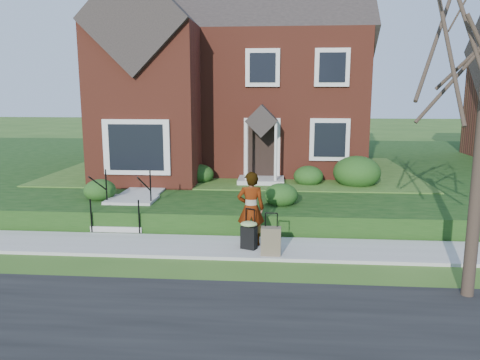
# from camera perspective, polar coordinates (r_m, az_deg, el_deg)

# --- Properties ---
(ground) EXTENTS (120.00, 120.00, 0.00)m
(ground) POSITION_cam_1_polar(r_m,az_deg,el_deg) (11.57, -4.44, -8.30)
(ground) COLOR #2D5119
(ground) RESTS_ON ground
(sidewalk) EXTENTS (60.00, 1.60, 0.08)m
(sidewalk) POSITION_cam_1_polar(r_m,az_deg,el_deg) (11.56, -4.45, -8.11)
(sidewalk) COLOR #9E9B93
(sidewalk) RESTS_ON ground
(terrace) EXTENTS (44.00, 20.00, 0.60)m
(terrace) POSITION_cam_1_polar(r_m,az_deg,el_deg) (22.09, 10.38, 1.46)
(terrace) COLOR black
(terrace) RESTS_ON ground
(walkway) EXTENTS (1.20, 6.00, 0.06)m
(walkway) POSITION_cam_1_polar(r_m,az_deg,el_deg) (16.67, -10.28, -0.34)
(walkway) COLOR #9E9B93
(walkway) RESTS_ON terrace
(main_house) EXTENTS (10.40, 10.20, 9.40)m
(main_house) POSITION_cam_1_polar(r_m,az_deg,el_deg) (20.57, -0.92, 14.84)
(main_house) COLOR maroon
(main_house) RESTS_ON terrace
(front_steps) EXTENTS (1.40, 2.02, 1.50)m
(front_steps) POSITION_cam_1_polar(r_m,az_deg,el_deg) (13.75, -13.61, -3.45)
(front_steps) COLOR #9E9B93
(front_steps) RESTS_ON ground
(foundation_shrubs) EXTENTS (10.35, 4.36, 1.13)m
(foundation_shrubs) POSITION_cam_1_polar(r_m,az_deg,el_deg) (16.03, -0.88, 1.07)
(foundation_shrubs) COLOR #15330F
(foundation_shrubs) RESTS_ON terrace
(woman) EXTENTS (0.70, 0.50, 1.82)m
(woman) POSITION_cam_1_polar(r_m,az_deg,el_deg) (11.30, 1.33, -3.51)
(woman) COLOR #999999
(woman) RESTS_ON sidewalk
(suitcase_black) EXTENTS (0.50, 0.46, 0.98)m
(suitcase_black) POSITION_cam_1_polar(r_m,az_deg,el_deg) (11.16, 1.09, -6.52)
(suitcase_black) COLOR black
(suitcase_black) RESTS_ON sidewalk
(suitcase_olive) EXTENTS (0.46, 0.27, 0.98)m
(suitcase_olive) POSITION_cam_1_polar(r_m,az_deg,el_deg) (10.78, 3.79, -7.43)
(suitcase_olive) COLOR brown
(suitcase_olive) RESTS_ON sidewalk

